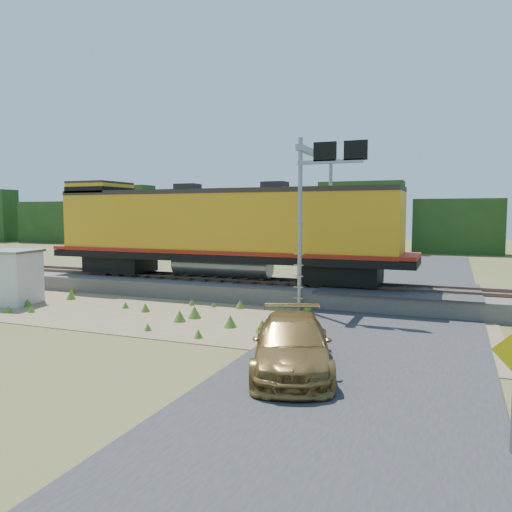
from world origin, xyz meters
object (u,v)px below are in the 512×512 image
at_px(shed, 12,277).
at_px(car, 292,345).
at_px(signal_gantry, 321,185).
at_px(locomotive, 216,229).

bearing_deg(shed, car, -26.86).
distance_m(shed, signal_gantry, 15.25).
bearing_deg(locomotive, shed, -140.30).
bearing_deg(locomotive, car, -54.76).
distance_m(signal_gantry, car, 11.55).
height_order(shed, car, shed).
relative_size(shed, signal_gantry, 0.34).
bearing_deg(signal_gantry, car, -79.63).
xyz_separation_m(signal_gantry, car, (1.88, -10.29, -4.90)).
relative_size(signal_gantry, car, 1.47).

